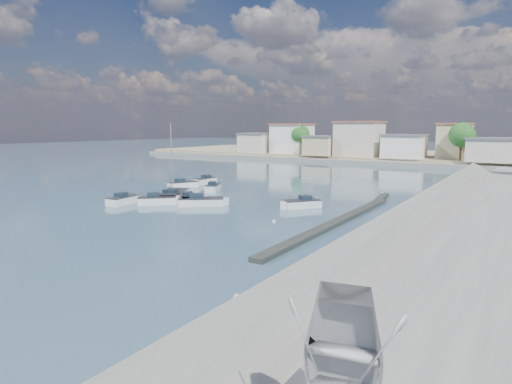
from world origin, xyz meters
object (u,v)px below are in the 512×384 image
Objects in this scene: motorboat_b at (159,201)px; motorboat_e at (185,185)px; motorboat_h at (204,202)px; sailboat at (173,195)px; motorboat_a at (125,200)px; motorboat_d at (300,204)px; motorboat_f at (213,188)px; motorboat_c at (187,199)px; motorboat_g at (203,181)px.

motorboat_b is 13.10m from motorboat_e.
sailboat is at bearing 164.45° from motorboat_h.
motorboat_a and motorboat_d have the same top height.
motorboat_a is 13.07m from motorboat_f.
motorboat_a is 19.29m from motorboat_d.
motorboat_a is 13.43m from motorboat_e.
motorboat_a is at bearing -153.27° from motorboat_b.
motorboat_c is 0.96× the size of motorboat_e.
sailboat is (2.05, 5.46, 0.03)m from motorboat_a.
motorboat_h is at bearing 23.65° from motorboat_b.
motorboat_d is 0.86× the size of motorboat_g.
motorboat_a is 0.97× the size of motorboat_g.
motorboat_e is 0.97× the size of motorboat_g.
motorboat_b is at bearing -59.52° from motorboat_e.
motorboat_c is at bearing -56.47° from motorboat_g.
motorboat_h is (11.23, -9.28, 0.00)m from motorboat_e.
motorboat_f is 7.45m from sailboat.
motorboat_a is 0.51× the size of sailboat.
motorboat_a is at bearing -110.62° from sailboat.
motorboat_c is at bearing -46.06° from motorboat_e.
motorboat_e is 9.20m from sailboat.
motorboat_f and motorboat_h have the same top height.
motorboat_h is (-9.36, -4.43, 0.00)m from motorboat_d.
motorboat_a is 1.12× the size of motorboat_d.
motorboat_h is at bearing -56.77° from motorboat_f.
motorboat_g is (-20.96, 9.39, 0.00)m from motorboat_d.
motorboat_h is at bearing -10.13° from motorboat_c.
motorboat_d and motorboat_h have the same top height.
motorboat_a and motorboat_f have the same top height.
motorboat_a is 17.95m from motorboat_g.
motorboat_d is 15.65m from sailboat.
motorboat_d is 1.02× the size of motorboat_f.
motorboat_b is 0.83× the size of motorboat_h.
motorboat_f is (-15.34, 4.69, 0.00)m from motorboat_d.
motorboat_g is at bearing 94.64° from motorboat_e.
motorboat_e and motorboat_f have the same top height.
motorboat_c is 1.08× the size of motorboat_d.
motorboat_f is (5.25, -0.15, -0.00)m from motorboat_e.
motorboat_e is 4.56m from motorboat_g.
motorboat_f is at bearing 162.99° from motorboat_d.
motorboat_g is at bearing 129.99° from motorboat_h.
motorboat_f is 0.80× the size of motorboat_h.
motorboat_f is 10.91m from motorboat_h.
motorboat_d is at bearing 25.19° from motorboat_a.
motorboat_g and motorboat_h have the same top height.
motorboat_d is 22.97m from motorboat_g.
motorboat_h is at bearing -50.01° from motorboat_g.
motorboat_d is (12.13, 3.94, -0.00)m from motorboat_c.
sailboat reaches higher than motorboat_c.
motorboat_f is 0.44× the size of sailboat.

